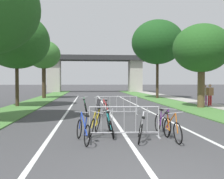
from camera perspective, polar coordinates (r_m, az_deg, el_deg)
grass_verge_left at (r=25.49m, az=-15.94°, el=-2.45°), size 2.64×50.73×0.05m
grass_verge_right at (r=26.07m, az=10.81°, el=-2.32°), size 2.64×50.73×0.05m
sidewalk_path_right at (r=26.80m, az=15.52°, el=-2.21°), size 1.94×50.73×0.08m
lane_stripe_center at (r=19.04m, az=-1.48°, el=-3.85°), size 0.14×29.35×0.01m
lane_stripe_right_lane at (r=19.37m, az=6.10°, el=-3.76°), size 0.14×29.35×0.01m
lane_stripe_left_lane at (r=19.04m, az=-9.19°, el=-3.87°), size 0.14×29.35×0.01m
overpass_bridge at (r=46.24m, az=-3.75°, el=4.97°), size 19.55×3.76×6.47m
tree_left_cypress_far at (r=20.52m, az=-20.40°, el=10.06°), size 4.83×4.83×6.92m
tree_left_oak_mid at (r=29.64m, az=-14.91°, el=7.43°), size 3.67×3.67×6.43m
tree_right_oak_near at (r=19.32m, az=19.23°, el=8.55°), size 3.98×3.98×5.91m
tree_right_pine_far at (r=29.08m, az=10.06°, el=10.28°), size 5.68×5.68×8.61m
crowd_barrier_nearest at (r=8.59m, az=2.72°, el=-7.26°), size 2.38×0.57×1.05m
crowd_barrier_second at (r=14.42m, az=1.04°, el=-3.59°), size 2.38×0.54×1.05m
bicycle_green_0 at (r=14.80m, az=-5.85°, el=-4.04°), size 0.48×1.62×0.99m
bicycle_blue_1 at (r=8.03m, az=-6.43°, el=-9.03°), size 0.54×1.70×0.91m
bicycle_purple_2 at (r=9.40m, az=11.12°, el=-7.40°), size 0.56×1.76×0.99m
bicycle_black_3 at (r=13.91m, az=-3.21°, el=-4.41°), size 0.45×1.72×0.99m
bicycle_red_4 at (r=14.80m, az=-1.39°, el=-4.10°), size 0.49×1.62×0.87m
bicycle_orange_5 at (r=8.43m, az=13.00°, el=-8.46°), size 0.47×1.70×0.97m
bicycle_yellow_6 at (r=9.08m, az=-3.76°, el=-7.67°), size 0.57×1.71×0.96m
bicycle_silver_7 at (r=8.29m, az=6.37°, el=-8.79°), size 0.66×1.66×0.92m
bicycle_teal_8 at (r=8.94m, az=-0.45°, el=-8.05°), size 0.44×1.65×0.88m
pedestrian_with_backpack at (r=21.09m, az=19.92°, el=-0.76°), size 0.58×0.29×1.61m
pedestrian_pushing_bike at (r=20.56m, az=20.89°, el=-0.71°), size 0.59×0.38×1.68m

